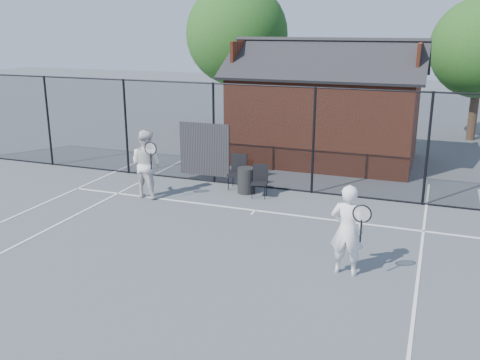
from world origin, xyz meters
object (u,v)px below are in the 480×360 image
(player_front, at_px, (347,230))
(chair_left, at_px, (237,173))
(clubhouse, at_px, (325,114))
(waste_bin, at_px, (246,180))
(player_back, at_px, (146,164))
(chair_right, at_px, (259,182))

(player_front, bearing_deg, chair_left, 131.49)
(clubhouse, height_order, waste_bin, clubhouse)
(player_front, height_order, waste_bin, player_front)
(clubhouse, distance_m, chair_left, 4.82)
(player_back, bearing_deg, chair_right, 19.03)
(clubhouse, distance_m, chair_right, 5.09)
(chair_right, height_order, waste_bin, chair_right)
(clubhouse, height_order, chair_left, clubhouse)
(chair_right, bearing_deg, player_back, -170.57)
(waste_bin, bearing_deg, clubhouse, 75.09)
(player_front, xyz_separation_m, waste_bin, (-3.52, 4.15, -0.52))
(player_back, bearing_deg, clubhouse, 57.97)
(clubhouse, bearing_deg, chair_right, -98.86)
(player_front, distance_m, player_back, 6.64)
(player_back, height_order, chair_left, player_back)
(player_front, bearing_deg, clubhouse, 104.51)
(clubhouse, distance_m, player_back, 7.01)
(player_front, relative_size, waste_bin, 2.42)
(player_front, distance_m, chair_right, 4.97)
(clubhouse, xyz_separation_m, player_front, (2.28, -8.80, -0.72))
(clubhouse, bearing_deg, chair_left, -110.16)
(player_back, bearing_deg, waste_bin, 27.18)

